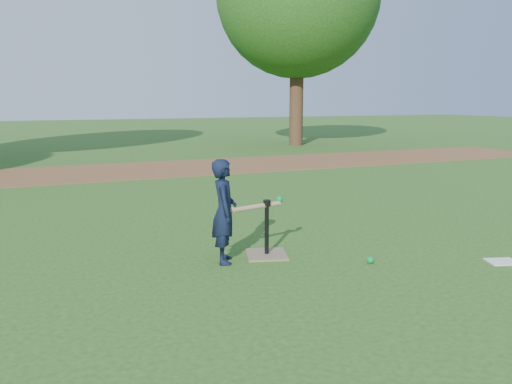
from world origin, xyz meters
name	(u,v)px	position (x,y,z in m)	size (l,w,h in m)	color
ground	(267,264)	(0.00, 0.00, 0.00)	(80.00, 80.00, 0.00)	#285116
dirt_strip	(140,170)	(0.00, 7.50, 0.01)	(24.00, 3.00, 0.01)	brown
child	(224,211)	(-0.38, 0.23, 0.54)	(0.39, 0.26, 1.08)	black
wiffle_ball_ground	(370,260)	(0.99, -0.41, 0.04)	(0.08, 0.08, 0.08)	#0B8034
clipboard	(502,262)	(2.28, -0.90, 0.01)	(0.30, 0.23, 0.01)	silver
batting_tee	(267,246)	(0.11, 0.25, 0.11)	(0.53, 0.53, 0.61)	#7C6B4F
swing_action	(259,205)	(0.02, 0.24, 0.57)	(0.67, 0.22, 0.11)	tan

